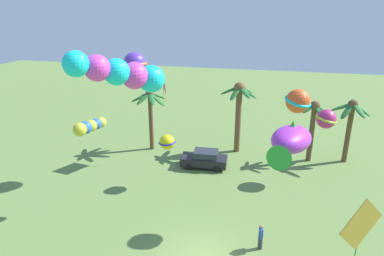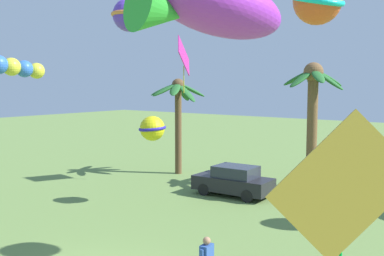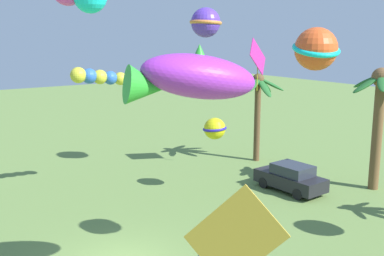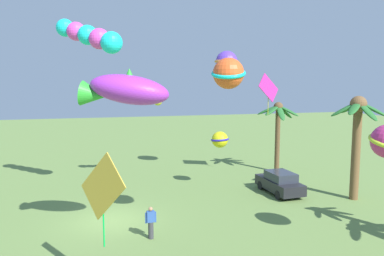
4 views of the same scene
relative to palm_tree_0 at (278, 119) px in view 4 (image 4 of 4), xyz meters
name	(u,v)px [view 4 (image 4 of 4)]	position (x,y,z in m)	size (l,w,h in m)	color
ground_plane	(111,221)	(8.09, -14.06, -4.44)	(120.00, 120.00, 0.00)	olive
palm_tree_0	(278,119)	(0.00, 0.00, 0.00)	(3.25, 3.27, 5.87)	brown
palm_tree_2	(357,126)	(8.10, 1.36, 0.31)	(3.40, 3.38, 6.68)	brown
parked_car_0	(280,183)	(5.76, -2.70, -3.69)	(3.99, 1.91, 1.51)	black
spectator_0	(151,222)	(10.94, -12.27, -3.63)	(0.26, 0.55, 1.59)	#38383D
kite_diamond_1	(269,88)	(1.94, -1.84, 2.60)	(0.98, 2.10, 3.16)	#BD2485
kite_ball_2	(220,140)	(3.60, -6.27, -0.92)	(1.79, 1.79, 1.15)	yellow
kite_diamond_3	(103,188)	(15.24, -14.57, -0.54)	(2.02, 1.49, 3.45)	gold
kite_tube_4	(141,99)	(0.37, -11.37, 1.83)	(0.88, 2.98, 1.03)	gold
kite_tube_5	(91,36)	(4.30, -14.81, 5.86)	(3.43, 3.91, 2.26)	#17DDDF
kite_ball_6	(227,62)	(0.74, -4.81, 4.60)	(2.03, 2.04, 1.69)	#5835BB
kite_fish_7	(125,90)	(11.93, -13.47, 2.79)	(2.63, 4.19, 1.78)	purple
kite_ball_8	(228,73)	(12.42, -8.91, 3.51)	(2.03, 2.03, 1.40)	#E25421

